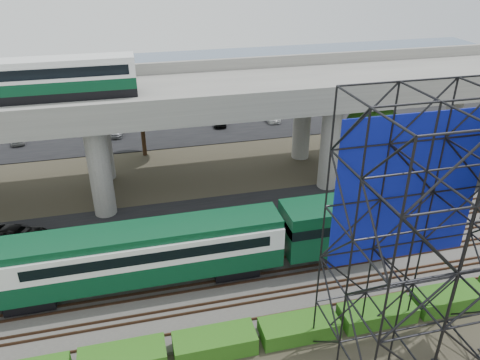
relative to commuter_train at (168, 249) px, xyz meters
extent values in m
plane|color=#474233|center=(5.75, -2.00, -2.88)|extent=(140.00, 140.00, 0.00)
cube|color=slate|center=(5.75, 0.00, -2.78)|extent=(90.00, 12.00, 0.20)
cube|color=black|center=(5.75, 8.50, -2.84)|extent=(90.00, 5.00, 0.08)
cube|color=black|center=(5.75, 32.00, -2.84)|extent=(90.00, 18.00, 0.08)
cube|color=slate|center=(5.75, 54.00, -2.87)|extent=(140.00, 40.00, 0.03)
cube|color=#472D1E|center=(5.75, -4.72, -2.60)|extent=(90.00, 0.08, 0.16)
cube|color=#472D1E|center=(5.75, -3.28, -2.60)|extent=(90.00, 0.08, 0.16)
cube|color=#472D1E|center=(5.75, -2.72, -2.60)|extent=(90.00, 0.08, 0.16)
cube|color=#472D1E|center=(5.75, -1.28, -2.60)|extent=(90.00, 0.08, 0.16)
cube|color=#472D1E|center=(5.75, -0.72, -2.60)|extent=(90.00, 0.08, 0.16)
cube|color=#472D1E|center=(5.75, 0.72, -2.60)|extent=(90.00, 0.08, 0.16)
cube|color=#472D1E|center=(5.75, 1.28, -2.60)|extent=(90.00, 0.08, 0.16)
cube|color=#472D1E|center=(5.75, 2.72, -2.60)|extent=(90.00, 0.08, 0.16)
cube|color=#472D1E|center=(5.75, 3.28, -2.60)|extent=(90.00, 0.08, 0.16)
cube|color=#472D1E|center=(5.75, 4.72, -2.60)|extent=(90.00, 0.08, 0.16)
cube|color=black|center=(-8.62, 0.00, -2.07)|extent=(3.00, 2.20, 0.90)
cube|color=black|center=(4.38, 0.00, -2.07)|extent=(3.00, 2.20, 0.90)
cube|color=#083D21|center=(-2.12, 0.00, -0.92)|extent=(19.00, 3.00, 1.40)
cube|color=white|center=(-2.12, 0.00, 0.53)|extent=(19.00, 3.00, 1.50)
cube|color=#083D21|center=(-2.12, 0.00, 1.53)|extent=(19.00, 2.60, 0.50)
cube|color=black|center=(-1.12, 0.00, 0.58)|extent=(15.00, 3.06, 0.70)
cube|color=#083D21|center=(11.88, 0.00, 0.08)|extent=(8.00, 3.00, 3.40)
cube|color=#9E9B93|center=(5.75, 14.00, 5.72)|extent=(80.00, 12.00, 1.20)
cube|color=#9E9B93|center=(5.75, 8.25, 6.87)|extent=(80.00, 0.50, 1.10)
cube|color=#9E9B93|center=(5.75, 19.75, 6.87)|extent=(80.00, 0.50, 1.10)
cylinder|color=#9E9B93|center=(-4.25, 10.50, 1.12)|extent=(1.80, 1.80, 8.00)
cylinder|color=#9E9B93|center=(-4.25, 17.50, 1.12)|extent=(1.80, 1.80, 8.00)
cube|color=#9E9B93|center=(-4.25, 14.00, 4.82)|extent=(2.40, 9.00, 0.60)
cylinder|color=#9E9B93|center=(15.75, 10.50, 1.12)|extent=(1.80, 1.80, 8.00)
cylinder|color=#9E9B93|center=(15.75, 17.50, 1.12)|extent=(1.80, 1.80, 8.00)
cube|color=#9E9B93|center=(15.75, 14.00, 4.82)|extent=(2.40, 9.00, 0.60)
cylinder|color=#9E9B93|center=(33.75, 17.50, 1.12)|extent=(1.80, 1.80, 8.00)
cube|color=black|center=(-6.58, 14.00, 6.67)|extent=(12.00, 2.50, 0.70)
cube|color=#083D21|center=(-6.58, 14.00, 7.47)|extent=(12.00, 2.50, 0.90)
cube|color=white|center=(-6.58, 14.00, 8.57)|extent=(12.00, 2.50, 1.30)
cube|color=black|center=(-6.58, 14.00, 8.62)|extent=(11.00, 2.56, 0.80)
cube|color=white|center=(-6.58, 14.00, 9.37)|extent=(12.00, 2.40, 0.30)
cube|color=#0E199B|center=(11.82, -6.95, 6.42)|extent=(8.10, 0.08, 8.25)
cube|color=#275613|center=(-3.25, -6.30, -2.28)|extent=(4.60, 1.80, 1.20)
cube|color=#275613|center=(1.75, -6.30, -2.31)|extent=(4.60, 1.80, 1.15)
cube|color=#275613|center=(6.75, -6.30, -2.37)|extent=(4.60, 1.80, 1.03)
cube|color=#275613|center=(11.75, -6.30, -2.38)|extent=(4.60, 1.80, 1.01)
cube|color=#275613|center=(16.75, -6.30, -2.32)|extent=(4.60, 1.80, 1.12)
cylinder|color=#382314|center=(19.75, 10.50, -0.48)|extent=(0.44, 0.44, 4.80)
ellipsoid|color=#275613|center=(19.75, 10.50, 2.72)|extent=(4.94, 4.94, 4.18)
cylinder|color=#382314|center=(-0.25, 22.00, -0.48)|extent=(0.44, 0.44, 4.80)
ellipsoid|color=#275613|center=(-0.25, 22.00, 2.72)|extent=(4.94, 4.94, 4.18)
imported|color=black|center=(-10.65, 7.62, -2.14)|extent=(5.21, 3.69, 1.32)
imported|color=#B8B8B8|center=(-14.00, 29.00, -2.19)|extent=(1.87, 3.76, 1.23)
imported|color=#B0B4B8|center=(-8.03, 34.00, -2.21)|extent=(1.42, 3.67, 1.19)
imported|color=gray|center=(-3.16, 29.00, -2.17)|extent=(2.19, 4.53, 1.27)
imported|color=silver|center=(2.55, 34.00, -2.19)|extent=(2.68, 4.66, 1.22)
imported|color=black|center=(9.32, 29.00, -2.16)|extent=(1.79, 3.88, 1.29)
imported|color=#929599|center=(12.13, 34.00, -2.17)|extent=(1.40, 3.85, 1.26)
imported|color=white|center=(16.05, 29.00, -2.23)|extent=(1.89, 4.04, 1.14)
imported|color=#B2B6BA|center=(22.15, 34.00, -2.26)|extent=(2.26, 4.11, 1.09)
camera|label=1|loc=(-1.50, -25.08, 17.68)|focal=35.00mm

